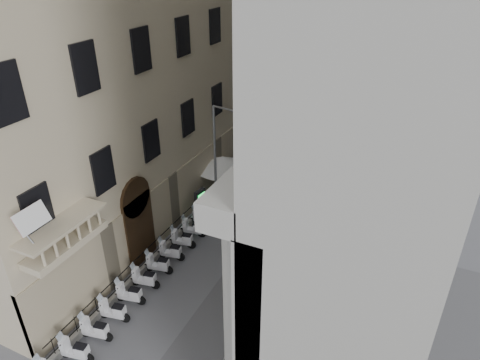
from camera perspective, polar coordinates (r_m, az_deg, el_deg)
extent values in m
cylinder|color=white|center=(31.16, -5.16, -1.26)|extent=(0.06, 0.06, 2.15)
cylinder|color=white|center=(30.05, -0.61, -2.36)|extent=(0.06, 0.06, 2.15)
cylinder|color=white|center=(33.25, -2.86, 0.89)|extent=(0.06, 0.06, 2.15)
cylinder|color=white|center=(32.21, 1.47, -0.07)|extent=(0.06, 0.06, 2.15)
cube|color=white|center=(31.09, -1.82, 1.15)|extent=(2.93, 2.93, 0.12)
cone|color=white|center=(30.87, -1.83, 1.95)|extent=(3.91, 3.91, 0.98)
cylinder|color=gray|center=(26.79, -3.30, 1.22)|extent=(0.16, 0.16, 8.49)
cylinder|color=gray|center=(24.37, -1.20, 9.29)|extent=(2.52, 0.59, 0.12)
cube|color=gray|center=(23.75, 1.09, 8.62)|extent=(0.56, 0.33, 0.16)
cube|color=black|center=(29.72, -5.32, -3.04)|extent=(0.41, 0.98, 2.01)
cube|color=#19E54C|center=(29.52, -5.10, -2.76)|extent=(0.14, 0.72, 1.11)
imported|color=black|center=(36.38, 9.04, 2.71)|extent=(0.61, 0.41, 1.67)
imported|color=black|center=(41.87, 14.62, 5.82)|extent=(1.04, 0.91, 1.83)
imported|color=black|center=(34.85, 8.39, 1.53)|extent=(0.87, 0.63, 1.66)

